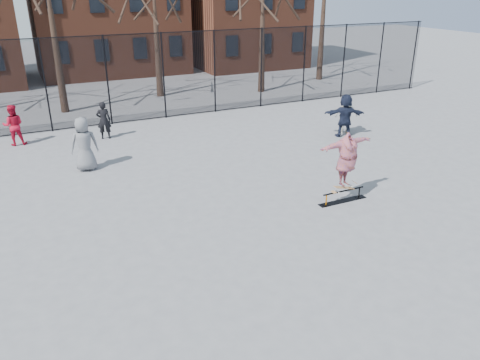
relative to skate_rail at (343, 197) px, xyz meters
name	(u,v)px	position (x,y,z in m)	size (l,w,h in m)	color
ground	(277,251)	(-3.18, -1.62, -0.14)	(100.00, 100.00, 0.00)	slate
skate_rail	(343,197)	(0.00, 0.00, 0.00)	(1.63, 0.25, 0.36)	black
skateboard	(344,189)	(0.01, 0.00, 0.26)	(0.75, 0.18, 0.09)	#8E6038
skater	(347,162)	(0.01, 0.00, 1.12)	(1.99, 0.54, 1.62)	navy
bystander_grey	(84,144)	(-6.52, 5.96, 0.81)	(0.92, 0.60, 1.89)	slate
bystander_black	(104,120)	(-5.26, 9.30, 0.65)	(0.57, 0.38, 1.58)	black
bystander_red	(13,125)	(-8.67, 10.02, 0.68)	(0.80, 0.62, 1.64)	red
bystander_white	(346,115)	(4.32, 5.60, 0.64)	(0.92, 0.38, 1.56)	beige
bystander_navy	(345,116)	(3.97, 5.24, 0.77)	(1.69, 0.54, 1.82)	#191F33
fence	(138,77)	(-3.19, 11.38, 1.91)	(34.03, 0.07, 4.00)	black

